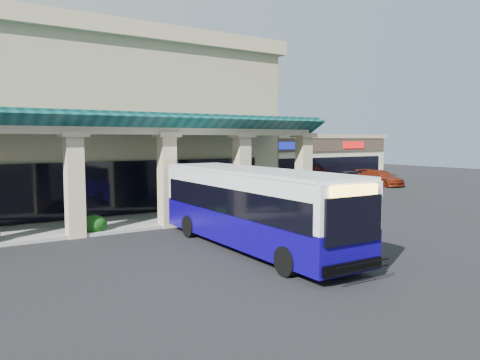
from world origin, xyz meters
TOP-DOWN VIEW (x-y plane):
  - ground at (0.00, 0.00)m, footprint 110.00×110.00m
  - main_building at (-8.00, 16.00)m, footprint 30.80×14.80m
  - arcade at (-8.00, 6.80)m, footprint 30.00×6.20m
  - strip_mall at (18.00, 24.00)m, footprint 22.50×12.50m
  - palm_0 at (8.50, 11.00)m, footprint 2.40×2.40m
  - palm_1 at (9.50, 14.00)m, footprint 2.40×2.40m
  - broadleaf_tree at (7.50, 19.00)m, footprint 2.60×2.60m
  - transit_bus at (-2.14, -1.00)m, footprint 3.06×11.59m
  - pedestrian at (4.86, -0.01)m, footprint 0.50×0.75m
  - car_silver at (11.64, 14.65)m, footprint 2.00×4.19m
  - car_white at (14.38, 14.52)m, footprint 3.11×4.73m
  - car_red at (17.30, 14.35)m, footprint 3.78×5.41m
  - car_gray at (19.62, 14.10)m, footprint 3.87×5.66m
  - car_extra at (22.85, 13.30)m, footprint 2.64×5.29m

SIDE VIEW (x-z plane):
  - ground at x=0.00m, z-range 0.00..0.00m
  - car_silver at x=11.64m, z-range 0.00..1.38m
  - car_gray at x=19.62m, z-range 0.00..1.44m
  - car_red at x=17.30m, z-range 0.00..1.45m
  - car_white at x=14.38m, z-range 0.00..1.47m
  - car_extra at x=22.85m, z-range 0.00..1.48m
  - pedestrian at x=4.86m, z-range 0.00..2.01m
  - transit_bus at x=-2.14m, z-range 0.00..3.22m
  - broadleaf_tree at x=7.50m, z-range 0.00..4.81m
  - strip_mall at x=18.00m, z-range 0.00..4.90m
  - arcade at x=-8.00m, z-range 0.00..5.70m
  - palm_1 at x=9.50m, z-range 0.00..5.80m
  - palm_0 at x=8.50m, z-range 0.00..6.60m
  - main_building at x=-8.00m, z-range 0.00..11.35m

